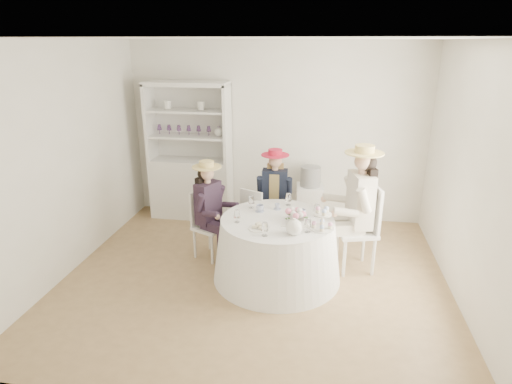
# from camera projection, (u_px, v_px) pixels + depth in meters

# --- Properties ---
(ground) EXTENTS (4.50, 4.50, 0.00)m
(ground) POSITION_uv_depth(u_px,v_px,m) (255.00, 277.00, 5.14)
(ground) COLOR olive
(ground) RESTS_ON ground
(ceiling) EXTENTS (4.50, 4.50, 0.00)m
(ceiling) POSITION_uv_depth(u_px,v_px,m) (254.00, 39.00, 4.23)
(ceiling) COLOR white
(ceiling) RESTS_ON wall_back
(wall_back) EXTENTS (4.50, 0.00, 4.50)m
(wall_back) POSITION_uv_depth(u_px,v_px,m) (276.00, 133.00, 6.55)
(wall_back) COLOR silver
(wall_back) RESTS_ON ground
(wall_front) EXTENTS (4.50, 0.00, 4.50)m
(wall_front) POSITION_uv_depth(u_px,v_px,m) (205.00, 254.00, 2.82)
(wall_front) COLOR silver
(wall_front) RESTS_ON ground
(wall_left) EXTENTS (0.00, 4.50, 4.50)m
(wall_left) POSITION_uv_depth(u_px,v_px,m) (66.00, 160.00, 5.03)
(wall_left) COLOR silver
(wall_left) RESTS_ON ground
(wall_right) EXTENTS (0.00, 4.50, 4.50)m
(wall_right) POSITION_uv_depth(u_px,v_px,m) (473.00, 179.00, 4.34)
(wall_right) COLOR silver
(wall_right) RESTS_ON ground
(tea_table) EXTENTS (1.51, 1.51, 0.75)m
(tea_table) POSITION_uv_depth(u_px,v_px,m) (277.00, 249.00, 5.02)
(tea_table) COLOR white
(tea_table) RESTS_ON ground
(hutch) EXTENTS (1.26, 0.50, 2.12)m
(hutch) POSITION_uv_depth(u_px,v_px,m) (191.00, 170.00, 6.73)
(hutch) COLOR silver
(hutch) RESTS_ON ground
(side_table) EXTENTS (0.43, 0.43, 0.62)m
(side_table) POSITION_uv_depth(u_px,v_px,m) (309.00, 205.00, 6.54)
(side_table) COLOR silver
(side_table) RESTS_ON ground
(hatbox) EXTENTS (0.35, 0.35, 0.30)m
(hatbox) POSITION_uv_depth(u_px,v_px,m) (311.00, 176.00, 6.38)
(hatbox) COLOR black
(hatbox) RESTS_ON side_table
(guest_left) EXTENTS (0.55, 0.50, 1.29)m
(guest_left) POSITION_uv_depth(u_px,v_px,m) (210.00, 205.00, 5.39)
(guest_left) COLOR silver
(guest_left) RESTS_ON ground
(guest_mid) EXTENTS (0.48, 0.50, 1.32)m
(guest_mid) POSITION_uv_depth(u_px,v_px,m) (275.00, 191.00, 5.82)
(guest_mid) COLOR silver
(guest_mid) RESTS_ON ground
(guest_right) EXTENTS (0.63, 0.59, 1.57)m
(guest_right) POSITION_uv_depth(u_px,v_px,m) (358.00, 202.00, 5.04)
(guest_right) COLOR silver
(guest_right) RESTS_ON ground
(spare_chair) EXTENTS (0.47, 0.47, 0.86)m
(spare_chair) POSITION_uv_depth(u_px,v_px,m) (255.00, 217.00, 5.71)
(spare_chair) COLOR silver
(spare_chair) RESTS_ON ground
(teacup_a) EXTENTS (0.12, 0.12, 0.07)m
(teacup_a) POSITION_uv_depth(u_px,v_px,m) (260.00, 209.00, 5.10)
(teacup_a) COLOR white
(teacup_a) RESTS_ON tea_table
(teacup_b) EXTENTS (0.08, 0.08, 0.06)m
(teacup_b) POSITION_uv_depth(u_px,v_px,m) (277.00, 207.00, 5.17)
(teacup_b) COLOR white
(teacup_b) RESTS_ON tea_table
(teacup_c) EXTENTS (0.10, 0.10, 0.06)m
(teacup_c) POSITION_uv_depth(u_px,v_px,m) (302.00, 213.00, 4.99)
(teacup_c) COLOR white
(teacup_c) RESTS_ON tea_table
(flower_bowl) EXTENTS (0.23, 0.23, 0.05)m
(flower_bowl) POSITION_uv_depth(u_px,v_px,m) (296.00, 221.00, 4.78)
(flower_bowl) COLOR white
(flower_bowl) RESTS_ON tea_table
(flower_arrangement) EXTENTS (0.19, 0.19, 0.07)m
(flower_arrangement) POSITION_uv_depth(u_px,v_px,m) (296.00, 213.00, 4.82)
(flower_arrangement) COLOR pink
(flower_arrangement) RESTS_ON tea_table
(table_teapot) EXTENTS (0.25, 0.18, 0.19)m
(table_teapot) POSITION_uv_depth(u_px,v_px,m) (294.00, 227.00, 4.49)
(table_teapot) COLOR white
(table_teapot) RESTS_ON tea_table
(sandwich_plate) EXTENTS (0.24, 0.24, 0.05)m
(sandwich_plate) POSITION_uv_depth(u_px,v_px,m) (259.00, 227.00, 4.64)
(sandwich_plate) COLOR white
(sandwich_plate) RESTS_ON tea_table
(cupcake_stand) EXTENTS (0.26, 0.26, 0.24)m
(cupcake_stand) POSITION_uv_depth(u_px,v_px,m) (322.00, 221.00, 4.61)
(cupcake_stand) COLOR white
(cupcake_stand) RESTS_ON tea_table
(stemware_set) EXTENTS (0.96, 1.00, 0.15)m
(stemware_set) POSITION_uv_depth(u_px,v_px,m) (278.00, 213.00, 4.87)
(stemware_set) COLOR white
(stemware_set) RESTS_ON tea_table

